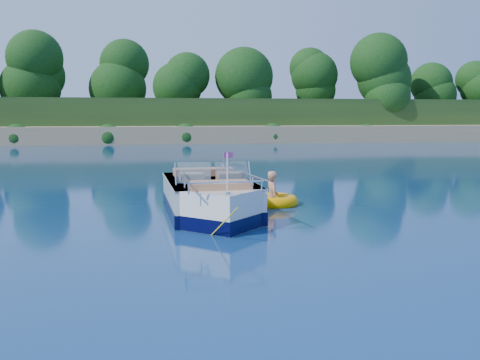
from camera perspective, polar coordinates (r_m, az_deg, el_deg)
The scene contains 6 objects.
ground at distance 12.35m, azimuth 8.08°, elevation -4.74°, with size 160.00×160.00×0.00m, color #0A234C.
shoreline at distance 75.36m, azimuth -7.36°, elevation 5.76°, with size 170.00×59.00×6.00m.
treeline at distance 52.72m, azimuth -6.11°, elevation 10.25°, with size 150.00×7.12×8.19m.
motorboat at distance 13.27m, azimuth -3.09°, elevation -2.21°, with size 2.20×5.86×1.95m.
tow_tube at distance 14.93m, azimuth 3.57°, elevation -2.28°, with size 1.79×1.79×0.37m.
boy at distance 14.99m, azimuth 3.39°, elevation -2.61°, with size 0.56×0.36×1.52m, color tan.
Camera 1 is at (-3.83, -11.48, 2.49)m, focal length 40.00 mm.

